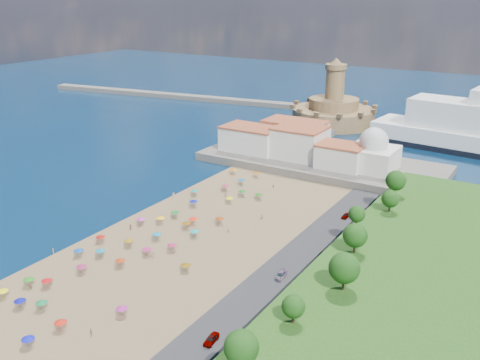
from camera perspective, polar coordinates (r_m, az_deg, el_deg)
The scene contains 11 objects.
ground at distance 148.35m, azimuth -6.43°, elevation -5.40°, with size 700.00×700.00×0.00m, color #071938.
terrace at distance 202.24m, azimuth 8.63°, elevation 1.84°, with size 90.00×36.00×3.00m, color #59544C.
jetty at distance 241.61m, azimuth 7.15°, elevation 4.75°, with size 18.00×70.00×2.40m, color #59544C.
breakwater at distance 328.69m, azimuth -5.26°, elevation 8.77°, with size 200.00×7.00×2.60m, color #59544C.
waterfront_buildings at distance 206.16m, azimuth 5.46°, elevation 4.16°, with size 57.00×29.00×11.00m.
domed_building at distance 191.75m, azimuth 13.99°, elevation 2.82°, with size 16.00×16.00×15.00m.
fortress at distance 267.24m, azimuth 9.94°, elevation 7.25°, with size 40.00×40.00×32.40m.
beach_parasols at distance 141.71m, azimuth -9.59°, elevation -5.84°, with size 30.73×115.79×2.20m.
beachgoers at distance 147.18m, azimuth -8.08°, elevation -5.21°, with size 34.23×96.50×1.89m.
parked_cars at distance 123.20m, azimuth 4.33°, elevation -10.13°, with size 2.52×71.85×1.43m.
hillside_trees at distance 117.20m, azimuth 10.58°, elevation -7.17°, with size 15.02×109.79×7.99m.
Camera 1 is at (84.27, -105.04, 62.23)m, focal length 40.00 mm.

